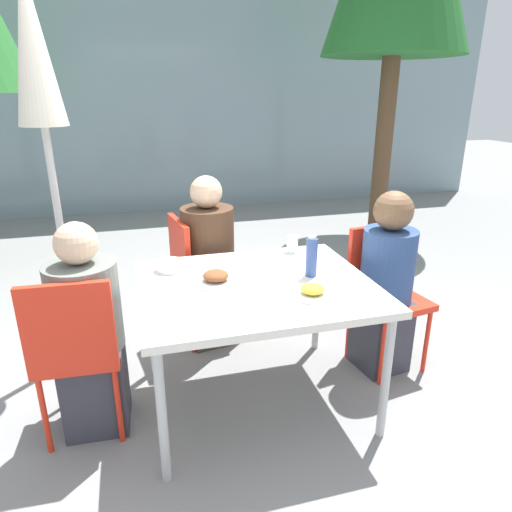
% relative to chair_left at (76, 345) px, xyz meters
% --- Properties ---
extents(ground_plane, '(24.00, 24.00, 0.00)m').
position_rel_chair_left_xyz_m(ground_plane, '(0.91, 0.04, -0.53)').
color(ground_plane, gray).
extents(building_facade, '(10.00, 0.20, 3.00)m').
position_rel_chair_left_xyz_m(building_facade, '(0.91, 4.79, 0.97)').
color(building_facade, gray).
rests_on(building_facade, ground).
extents(dining_table, '(1.20, 1.00, 0.73)m').
position_rel_chair_left_xyz_m(dining_table, '(0.91, 0.04, 0.15)').
color(dining_table, silver).
rests_on(dining_table, ground).
extents(chair_left, '(0.42, 0.42, 0.89)m').
position_rel_chair_left_xyz_m(chair_left, '(0.00, 0.00, 0.00)').
color(chair_left, red).
rests_on(chair_left, ground).
extents(person_left, '(0.34, 0.34, 1.11)m').
position_rel_chair_left_xyz_m(person_left, '(0.05, 0.08, -0.00)').
color(person_left, '#383842').
rests_on(person_left, ground).
extents(chair_right, '(0.46, 0.46, 0.89)m').
position_rel_chair_left_xyz_m(chair_right, '(1.80, 0.26, 0.00)').
color(chair_right, red).
rests_on(chair_right, ground).
extents(person_right, '(0.32, 0.32, 1.14)m').
position_rel_chair_left_xyz_m(person_right, '(1.76, 0.17, 0.02)').
color(person_right, '#383842').
rests_on(person_right, ground).
extents(chair_far, '(0.46, 0.46, 0.89)m').
position_rel_chair_left_xyz_m(chair_far, '(0.69, 0.83, 0.00)').
color(chair_far, red).
rests_on(chair_far, ground).
extents(person_far, '(0.36, 0.36, 1.17)m').
position_rel_chair_left_xyz_m(person_far, '(0.78, 0.79, 0.02)').
color(person_far, '#473D33').
rests_on(person_far, ground).
extents(closed_umbrella, '(0.36, 0.36, 2.34)m').
position_rel_chair_left_xyz_m(closed_umbrella, '(-0.12, 0.80, 1.17)').
color(closed_umbrella, '#333333').
rests_on(closed_umbrella, ground).
extents(plate_0, '(0.21, 0.21, 0.06)m').
position_rel_chair_left_xyz_m(plate_0, '(1.13, -0.19, 0.23)').
color(plate_0, white).
rests_on(plate_0, dining_table).
extents(plate_1, '(0.24, 0.24, 0.07)m').
position_rel_chair_left_xyz_m(plate_1, '(0.70, 0.10, 0.23)').
color(plate_1, white).
rests_on(plate_1, dining_table).
extents(bottle, '(0.06, 0.06, 0.23)m').
position_rel_chair_left_xyz_m(bottle, '(1.22, 0.06, 0.31)').
color(bottle, '#334C8E').
rests_on(bottle, dining_table).
extents(drinking_cup, '(0.07, 0.07, 0.10)m').
position_rel_chair_left_xyz_m(drinking_cup, '(1.25, 0.45, 0.26)').
color(drinking_cup, white).
rests_on(drinking_cup, dining_table).
extents(salad_bowl, '(0.15, 0.15, 0.06)m').
position_rel_chair_left_xyz_m(salad_bowl, '(0.49, 0.34, 0.23)').
color(salad_bowl, white).
rests_on(salad_bowl, dining_table).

